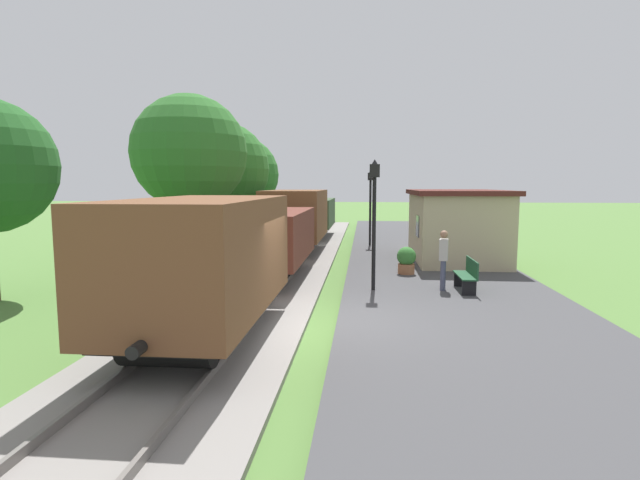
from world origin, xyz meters
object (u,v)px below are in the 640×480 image
at_px(tree_field_left, 222,169).
at_px(tree_field_distant, 241,175).
at_px(lamp_post_near, 374,201).
at_px(lamp_post_far, 370,194).
at_px(potted_planter, 406,260).
at_px(tree_trackside_far, 189,153).
at_px(station_hut, 456,225).
at_px(person_waiting, 443,258).
at_px(bench_near_hut, 468,274).
at_px(freight_train, 283,228).

height_order(tree_field_left, tree_field_distant, tree_field_left).
relative_size(lamp_post_near, tree_field_distant, 0.59).
bearing_deg(lamp_post_far, lamp_post_near, -90.00).
height_order(potted_planter, lamp_post_far, lamp_post_far).
height_order(lamp_post_far, tree_field_left, tree_field_left).
xyz_separation_m(tree_trackside_far, tree_field_left, (-0.23, 5.34, -0.50)).
relative_size(station_hut, person_waiting, 3.39).
height_order(person_waiting, lamp_post_far, lamp_post_far).
relative_size(lamp_post_far, tree_trackside_far, 0.54).
height_order(bench_near_hut, potted_planter, potted_planter).
bearing_deg(potted_planter, station_hut, 56.73).
relative_size(lamp_post_far, tree_field_left, 0.58).
bearing_deg(station_hut, tree_field_distant, 135.46).
height_order(lamp_post_near, tree_field_left, tree_field_left).
bearing_deg(lamp_post_far, tree_field_distant, 139.25).
bearing_deg(tree_trackside_far, lamp_post_far, 33.18).
xyz_separation_m(station_hut, person_waiting, (-1.37, -5.83, -0.47)).
distance_m(station_hut, lamp_post_near, 6.96).
distance_m(bench_near_hut, tree_field_left, 15.18).
height_order(potted_planter, tree_field_distant, tree_field_distant).
distance_m(freight_train, station_hut, 6.87).
bearing_deg(lamp_post_near, bench_near_hut, 2.01).
xyz_separation_m(lamp_post_near, tree_field_distant, (-8.21, 17.36, 1.08)).
bearing_deg(lamp_post_near, person_waiting, 4.67).
bearing_deg(station_hut, bench_near_hut, -96.71).
height_order(station_hut, lamp_post_near, lamp_post_near).
distance_m(person_waiting, lamp_post_near, 2.56).
height_order(bench_near_hut, tree_field_left, tree_field_left).
bearing_deg(bench_near_hut, tree_trackside_far, 151.45).
height_order(freight_train, person_waiting, freight_train).
distance_m(freight_train, tree_field_left, 7.55).
bearing_deg(freight_train, tree_field_left, 124.89).
distance_m(station_hut, person_waiting, 6.01).
xyz_separation_m(bench_near_hut, person_waiting, (-0.67, 0.07, 0.46)).
xyz_separation_m(freight_train, potted_planter, (4.60, -2.35, -0.83)).
relative_size(person_waiting, lamp_post_far, 0.46).
distance_m(potted_planter, lamp_post_near, 3.56).
relative_size(freight_train, potted_planter, 28.38).
bearing_deg(potted_planter, tree_trackside_far, 161.29).
xyz_separation_m(station_hut, bench_near_hut, (-0.69, -5.90, -0.93)).
bearing_deg(tree_trackside_far, freight_train, -7.60).
bearing_deg(station_hut, person_waiting, -103.18).
relative_size(tree_trackside_far, tree_field_left, 1.07).
xyz_separation_m(bench_near_hut, tree_field_left, (-10.19, 10.76, 3.30)).
distance_m(station_hut, tree_field_distant, 16.36).
bearing_deg(tree_field_left, station_hut, -24.06).
xyz_separation_m(station_hut, tree_trackside_far, (-10.65, -0.48, 2.86)).
xyz_separation_m(freight_train, person_waiting, (5.43, -4.84, -0.37)).
distance_m(tree_trackside_far, tree_field_distant, 11.90).
xyz_separation_m(person_waiting, tree_field_left, (-9.51, 10.69, 2.83)).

